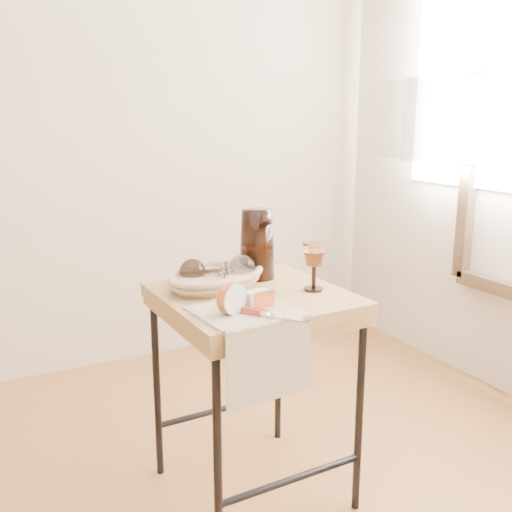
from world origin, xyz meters
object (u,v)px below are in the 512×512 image
goblet_lying_a (207,271)px  apple_half (229,298)px  wine_goblet (314,267)px  side_table (253,395)px  bread_basket (217,280)px  tea_towel (245,311)px  table_knife (268,314)px  pitcher (257,244)px  goblet_lying_b (232,270)px

goblet_lying_a → apple_half: bearing=98.6°
wine_goblet → side_table: bearing=160.3°
bread_basket → wine_goblet: size_ratio=2.04×
tea_towel → table_knife: size_ratio=1.20×
goblet_lying_a → apple_half: (-0.05, -0.27, -0.01)m
side_table → pitcher: pitcher is taller
apple_half → tea_towel: bearing=-20.9°
wine_goblet → goblet_lying_a: bearing=147.4°
bread_basket → table_knife: 0.33m
tea_towel → table_knife: (0.03, -0.07, 0.01)m
bread_basket → pitcher: pitcher is taller
goblet_lying_b → table_knife: 0.32m
tea_towel → bread_basket: 0.26m
wine_goblet → tea_towel: bearing=-162.1°
tea_towel → goblet_lying_b: (0.07, 0.24, 0.05)m
pitcher → apple_half: pitcher is taller
side_table → tea_towel: tea_towel is taller
bread_basket → table_knife: size_ratio=1.40×
tea_towel → bread_basket: bread_basket is taller
side_table → goblet_lying_b: size_ratio=4.98×
side_table → wine_goblet: wine_goblet is taller
apple_half → goblet_lying_b: bearing=41.7°
side_table → wine_goblet: bearing=-19.7°
side_table → apple_half: 0.45m
goblet_lying_a → goblet_lying_b: (0.07, -0.03, 0.00)m
goblet_lying_b → table_knife: goblet_lying_b is taller
tea_towel → table_knife: table_knife is taller
tea_towel → apple_half: bearing=175.6°
apple_half → table_knife: apple_half is taller
apple_half → pitcher: bearing=29.7°
wine_goblet → apple_half: size_ratio=1.64×
side_table → goblet_lying_b: 0.41m
pitcher → tea_towel: bearing=-125.0°
goblet_lying_a → table_knife: goblet_lying_a is taller
side_table → bread_basket: size_ratio=2.22×
tea_towel → goblet_lying_b: bearing=68.0°
side_table → table_knife: size_ratio=3.10×
tea_towel → goblet_lying_a: size_ratio=1.95×
side_table → goblet_lying_b: bearing=110.0°
wine_goblet → bread_basket: bearing=146.8°
pitcher → wine_goblet: pitcher is taller
goblet_lying_a → table_knife: size_ratio=0.61×
pitcher → goblet_lying_b: bearing=-154.6°
side_table → goblet_lying_b: goblet_lying_b is taller
pitcher → wine_goblet: size_ratio=1.78×
bread_basket → wine_goblet: (0.25, -0.17, 0.05)m
goblet_lying_b → apple_half: goblet_lying_b is taller
tea_towel → pitcher: 0.38m
bread_basket → goblet_lying_b: goblet_lying_b is taller
bread_basket → table_knife: (0.00, -0.33, -0.01)m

